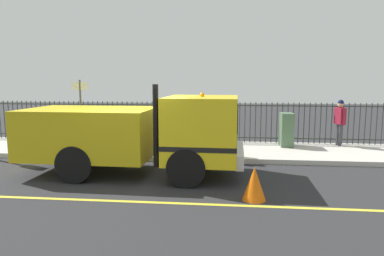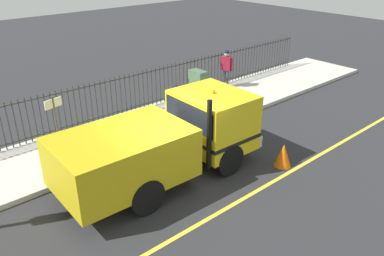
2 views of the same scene
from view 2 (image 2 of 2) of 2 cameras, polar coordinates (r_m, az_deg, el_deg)
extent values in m
plane|color=#2B2B2D|center=(11.33, -2.77, -7.57)|extent=(60.68, 60.68, 0.00)
cube|color=beige|center=(13.72, -11.41, -1.46)|extent=(3.15, 27.58, 0.16)
cube|color=yellow|center=(10.13, 4.27, -12.09)|extent=(0.12, 24.83, 0.01)
cube|color=yellow|center=(11.85, 3.02, 1.26)|extent=(2.32, 1.91, 1.68)
cube|color=black|center=(11.70, 3.06, 2.92)|extent=(2.14, 1.95, 0.74)
cube|color=gold|center=(10.28, -10.09, -4.20)|extent=(2.36, 3.54, 1.33)
cube|color=silver|center=(12.78, 6.30, -0.40)|extent=(2.17, 0.25, 0.36)
cube|color=black|center=(12.00, 2.98, -0.35)|extent=(2.35, 1.93, 0.12)
cylinder|color=black|center=(12.74, -1.08, -1.08)|extent=(0.32, 0.97, 0.96)
cylinder|color=black|center=(11.40, 5.34, -4.59)|extent=(0.32, 0.97, 0.96)
cylinder|color=black|center=(11.40, -12.43, -5.12)|extent=(0.32, 0.97, 0.96)
cylinder|color=black|center=(9.88, -6.76, -9.86)|extent=(0.32, 0.97, 0.96)
sphere|color=orange|center=(11.51, 3.12, 5.32)|extent=(0.12, 0.12, 0.12)
cylinder|color=black|center=(10.48, 2.52, -1.06)|extent=(0.14, 0.14, 2.02)
cube|color=maroon|center=(13.38, -2.35, 3.89)|extent=(0.45, 0.52, 0.60)
sphere|color=#997051|center=(13.23, -2.38, 5.55)|extent=(0.22, 0.22, 0.22)
sphere|color=#14193F|center=(13.21, -2.39, 5.87)|extent=(0.21, 0.21, 0.21)
cylinder|color=tan|center=(13.73, -2.19, 1.29)|extent=(0.12, 0.12, 0.81)
cylinder|color=tan|center=(13.58, -2.41, 1.01)|extent=(0.12, 0.12, 0.81)
cylinder|color=maroon|center=(13.63, -2.01, 4.18)|extent=(0.09, 0.09, 0.57)
cylinder|color=maroon|center=(13.15, -2.71, 3.36)|extent=(0.09, 0.09, 0.57)
cube|color=maroon|center=(17.85, 5.06, 9.41)|extent=(0.52, 0.32, 0.61)
sphere|color=tan|center=(17.75, 5.11, 10.71)|extent=(0.23, 0.23, 0.23)
sphere|color=#14193F|center=(17.73, 5.12, 10.96)|extent=(0.21, 0.21, 0.21)
cylinder|color=#3F3F47|center=(18.10, 4.73, 7.29)|extent=(0.12, 0.12, 0.82)
cylinder|color=#3F3F47|center=(18.02, 5.21, 7.19)|extent=(0.12, 0.12, 0.82)
cylinder|color=maroon|center=(18.00, 4.30, 9.47)|extent=(0.09, 0.09, 0.58)
cylinder|color=maroon|center=(17.73, 5.81, 9.16)|extent=(0.09, 0.09, 0.58)
cylinder|color=#2D332D|center=(22.01, 14.00, 10.94)|extent=(0.04, 0.04, 1.58)
cylinder|color=#2D332D|center=(21.84, 13.67, 10.87)|extent=(0.04, 0.04, 1.58)
cylinder|color=#2D332D|center=(21.68, 13.34, 10.80)|extent=(0.04, 0.04, 1.58)
cylinder|color=#2D332D|center=(21.52, 13.01, 10.72)|extent=(0.04, 0.04, 1.58)
cylinder|color=#2D332D|center=(21.36, 12.67, 10.65)|extent=(0.04, 0.04, 1.58)
cylinder|color=#2D332D|center=(21.20, 12.33, 10.57)|extent=(0.04, 0.04, 1.58)
cylinder|color=#2D332D|center=(21.04, 11.98, 10.49)|extent=(0.04, 0.04, 1.58)
cylinder|color=#2D332D|center=(20.88, 11.63, 10.41)|extent=(0.04, 0.04, 1.58)
cylinder|color=#2D332D|center=(20.72, 11.27, 10.33)|extent=(0.04, 0.04, 1.58)
cylinder|color=#2D332D|center=(20.56, 10.90, 10.25)|extent=(0.04, 0.04, 1.58)
cylinder|color=#2D332D|center=(20.41, 10.54, 10.16)|extent=(0.04, 0.04, 1.58)
cylinder|color=#2D332D|center=(20.25, 10.16, 10.07)|extent=(0.04, 0.04, 1.58)
cylinder|color=#2D332D|center=(20.10, 9.78, 9.98)|extent=(0.04, 0.04, 1.58)
cylinder|color=#2D332D|center=(19.94, 9.39, 9.89)|extent=(0.04, 0.04, 1.58)
cylinder|color=#2D332D|center=(19.79, 9.00, 9.80)|extent=(0.04, 0.04, 1.58)
cylinder|color=#2D332D|center=(19.64, 8.60, 9.71)|extent=(0.04, 0.04, 1.58)
cylinder|color=#2D332D|center=(19.49, 8.20, 9.61)|extent=(0.04, 0.04, 1.58)
cylinder|color=#2D332D|center=(19.34, 7.79, 9.51)|extent=(0.04, 0.04, 1.58)
cylinder|color=#2D332D|center=(19.19, 7.37, 9.41)|extent=(0.04, 0.04, 1.58)
cylinder|color=#2D332D|center=(19.04, 6.95, 9.31)|extent=(0.04, 0.04, 1.58)
cylinder|color=#2D332D|center=(18.90, 6.52, 9.21)|extent=(0.04, 0.04, 1.58)
cylinder|color=#2D332D|center=(18.75, 6.09, 9.10)|extent=(0.04, 0.04, 1.58)
cylinder|color=#2D332D|center=(18.61, 5.65, 8.99)|extent=(0.04, 0.04, 1.58)
cylinder|color=#2D332D|center=(18.46, 5.20, 8.88)|extent=(0.04, 0.04, 1.58)
cylinder|color=#2D332D|center=(18.32, 4.74, 8.77)|extent=(0.04, 0.04, 1.58)
cylinder|color=#2D332D|center=(18.18, 4.28, 8.65)|extent=(0.04, 0.04, 1.58)
cylinder|color=#2D332D|center=(18.04, 3.81, 8.53)|extent=(0.04, 0.04, 1.58)
cylinder|color=#2D332D|center=(17.90, 3.34, 8.41)|extent=(0.04, 0.04, 1.58)
cylinder|color=#2D332D|center=(17.76, 2.86, 8.29)|extent=(0.04, 0.04, 1.58)
cylinder|color=#2D332D|center=(17.63, 2.37, 8.17)|extent=(0.04, 0.04, 1.58)
cylinder|color=#2D332D|center=(17.49, 1.87, 8.04)|extent=(0.04, 0.04, 1.58)
cylinder|color=#2D332D|center=(17.36, 1.37, 7.91)|extent=(0.04, 0.04, 1.58)
cylinder|color=#2D332D|center=(17.23, 0.86, 7.77)|extent=(0.04, 0.04, 1.58)
cylinder|color=#2D332D|center=(17.10, 0.34, 7.64)|extent=(0.04, 0.04, 1.58)
cylinder|color=#2D332D|center=(16.97, -0.19, 7.50)|extent=(0.04, 0.04, 1.58)
cylinder|color=#2D332D|center=(16.84, -0.72, 7.36)|extent=(0.04, 0.04, 1.58)
cylinder|color=#2D332D|center=(16.72, -1.27, 7.22)|extent=(0.04, 0.04, 1.58)
cylinder|color=#2D332D|center=(16.60, -1.82, 7.07)|extent=(0.04, 0.04, 1.58)
cylinder|color=#2D332D|center=(16.47, -2.37, 6.92)|extent=(0.04, 0.04, 1.58)
cylinder|color=#2D332D|center=(16.35, -2.94, 6.77)|extent=(0.04, 0.04, 1.58)
cylinder|color=#2D332D|center=(16.23, -3.51, 6.61)|extent=(0.04, 0.04, 1.58)
cylinder|color=#2D332D|center=(16.12, -4.09, 6.45)|extent=(0.04, 0.04, 1.58)
cylinder|color=#2D332D|center=(16.00, -4.68, 6.29)|extent=(0.04, 0.04, 1.58)
cylinder|color=#2D332D|center=(15.89, -5.28, 6.13)|extent=(0.04, 0.04, 1.58)
cylinder|color=#2D332D|center=(15.78, -5.89, 5.96)|extent=(0.04, 0.04, 1.58)
cylinder|color=#2D332D|center=(15.67, -6.50, 5.79)|extent=(0.04, 0.04, 1.58)
cylinder|color=#2D332D|center=(15.56, -7.12, 5.62)|extent=(0.04, 0.04, 1.58)
cylinder|color=#2D332D|center=(15.45, -7.75, 5.44)|extent=(0.04, 0.04, 1.58)
cylinder|color=#2D332D|center=(15.35, -8.39, 5.26)|extent=(0.04, 0.04, 1.58)
cylinder|color=#2D332D|center=(15.25, -9.04, 5.08)|extent=(0.04, 0.04, 1.58)
cylinder|color=#2D332D|center=(15.15, -9.70, 4.89)|extent=(0.04, 0.04, 1.58)
cylinder|color=#2D332D|center=(15.05, -10.36, 4.70)|extent=(0.04, 0.04, 1.58)
cylinder|color=#2D332D|center=(14.96, -11.03, 4.51)|extent=(0.04, 0.04, 1.58)
cylinder|color=#2D332D|center=(14.86, -11.71, 4.32)|extent=(0.04, 0.04, 1.58)
cylinder|color=#2D332D|center=(14.77, -12.40, 4.12)|extent=(0.04, 0.04, 1.58)
cylinder|color=#2D332D|center=(14.68, -13.09, 3.92)|extent=(0.04, 0.04, 1.58)
cylinder|color=#2D332D|center=(14.60, -13.80, 3.71)|extent=(0.04, 0.04, 1.58)
cylinder|color=#2D332D|center=(14.51, -14.51, 3.51)|extent=(0.04, 0.04, 1.58)
cylinder|color=#2D332D|center=(14.43, -15.23, 3.30)|extent=(0.04, 0.04, 1.58)
cylinder|color=#2D332D|center=(14.35, -15.96, 3.09)|extent=(0.04, 0.04, 1.58)
cylinder|color=#2D332D|center=(14.28, -16.69, 2.87)|extent=(0.04, 0.04, 1.58)
cylinder|color=#2D332D|center=(14.21, -17.43, 2.65)|extent=(0.04, 0.04, 1.58)
cylinder|color=#2D332D|center=(14.13, -18.18, 2.43)|extent=(0.04, 0.04, 1.58)
cylinder|color=#2D332D|center=(14.07, -18.94, 2.21)|extent=(0.04, 0.04, 1.58)
cylinder|color=#2D332D|center=(14.00, -19.70, 1.98)|extent=(0.04, 0.04, 1.58)
cylinder|color=#2D332D|center=(13.94, -20.47, 1.75)|extent=(0.04, 0.04, 1.58)
cylinder|color=#2D332D|center=(13.88, -21.25, 1.52)|extent=(0.04, 0.04, 1.58)
cylinder|color=#2D332D|center=(13.82, -22.03, 1.29)|extent=(0.04, 0.04, 1.58)
cylinder|color=#2D332D|center=(13.77, -22.82, 1.05)|extent=(0.04, 0.04, 1.58)
cylinder|color=#2D332D|center=(13.71, -23.62, 0.82)|extent=(0.04, 0.04, 1.58)
cylinder|color=#2D332D|center=(13.67, -24.42, 0.58)|extent=(0.04, 0.04, 1.58)
cylinder|color=#2D332D|center=(13.62, -25.23, 0.34)|extent=(0.04, 0.04, 1.58)
cylinder|color=#2D332D|center=(13.58, -26.04, 0.10)|extent=(0.04, 0.04, 1.58)
cube|color=#2D332D|center=(14.29, -14.80, 5.98)|extent=(0.04, 23.45, 0.04)
cube|color=#2D332D|center=(14.74, -14.26, 1.34)|extent=(0.04, 23.45, 0.04)
cube|color=#4C6B4C|center=(16.49, 0.88, 6.33)|extent=(0.76, 0.45, 1.24)
cone|color=orange|center=(12.12, 13.20, -3.88)|extent=(0.52, 0.52, 0.74)
cylinder|color=#4C4C4C|center=(11.14, -18.91, -1.47)|extent=(0.06, 0.06, 2.45)
cube|color=white|center=(10.74, -19.67, 3.43)|extent=(0.13, 0.50, 0.24)
camera|label=1|loc=(9.09, 52.90, -8.61)|focal=32.47mm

